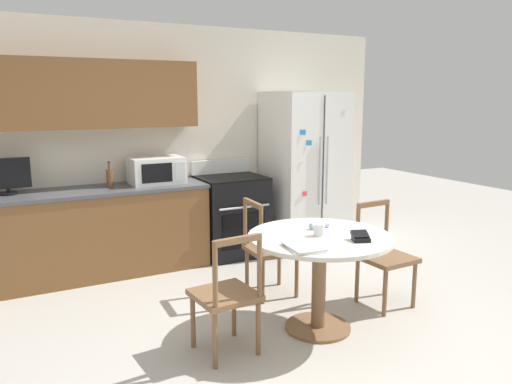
{
  "coord_description": "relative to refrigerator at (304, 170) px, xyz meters",
  "views": [
    {
      "loc": [
        -1.95,
        -2.83,
        1.81
      ],
      "look_at": [
        0.16,
        1.15,
        0.95
      ],
      "focal_mm": 35.0,
      "sensor_mm": 36.0,
      "label": 1
    }
  ],
  "objects": [
    {
      "name": "ground_plane",
      "position": [
        -1.38,
        -2.19,
        -0.93
      ],
      "size": [
        14.0,
        14.0,
        0.0
      ],
      "primitive_type": "plane",
      "color": "#B2ADA3"
    },
    {
      "name": "back_wall",
      "position": [
        -1.68,
        0.4,
        0.52
      ],
      "size": [
        5.2,
        0.44,
        2.6
      ],
      "color": "silver",
      "rests_on": "ground_plane"
    },
    {
      "name": "kitchen_counter",
      "position": [
        -2.46,
        0.1,
        -0.48
      ],
      "size": [
        2.27,
        0.64,
        0.9
      ],
      "color": "brown",
      "rests_on": "ground_plane"
    },
    {
      "name": "refrigerator",
      "position": [
        0.0,
        0.0,
        0.0
      ],
      "size": [
        0.86,
        0.8,
        1.87
      ],
      "color": "white",
      "rests_on": "ground_plane"
    },
    {
      "name": "oven_range",
      "position": [
        -0.95,
        0.07,
        -0.47
      ],
      "size": [
        0.73,
        0.68,
        1.08
      ],
      "color": "black",
      "rests_on": "ground_plane"
    },
    {
      "name": "microwave",
      "position": [
        -1.8,
        0.13,
        0.11
      ],
      "size": [
        0.56,
        0.4,
        0.28
      ],
      "color": "white",
      "rests_on": "kitchen_counter"
    },
    {
      "name": "countertop_tv",
      "position": [
        -3.23,
        0.17,
        0.15
      ],
      "size": [
        0.41,
        0.16,
        0.35
      ],
      "color": "black",
      "rests_on": "kitchen_counter"
    },
    {
      "name": "counter_bottle",
      "position": [
        -2.3,
        0.11,
        0.07
      ],
      "size": [
        0.07,
        0.07,
        0.27
      ],
      "color": "brown",
      "rests_on": "kitchen_counter"
    },
    {
      "name": "dining_table",
      "position": [
        -1.17,
        -2.0,
        -0.33
      ],
      "size": [
        1.11,
        1.11,
        0.77
      ],
      "color": "beige",
      "rests_on": "ground_plane"
    },
    {
      "name": "dining_chair_left",
      "position": [
        -1.96,
        -2.0,
        -0.5
      ],
      "size": [
        0.45,
        0.45,
        0.9
      ],
      "rotation": [
        0.0,
        0.0,
        6.36
      ],
      "color": "brown",
      "rests_on": "ground_plane"
    },
    {
      "name": "dining_chair_right",
      "position": [
        -0.38,
        -1.86,
        -0.5
      ],
      "size": [
        0.44,
        0.44,
        0.9
      ],
      "rotation": [
        0.0,
        0.0,
        3.18
      ],
      "color": "brown",
      "rests_on": "ground_plane"
    },
    {
      "name": "dining_chair_far",
      "position": [
        -1.17,
        -1.2,
        -0.5
      ],
      "size": [
        0.44,
        0.44,
        0.9
      ],
      "rotation": [
        0.0,
        0.0,
        4.66
      ],
      "color": "brown",
      "rests_on": "ground_plane"
    },
    {
      "name": "candle_glass",
      "position": [
        -1.19,
        -2.01,
        -0.13
      ],
      "size": [
        0.08,
        0.08,
        0.09
      ],
      "color": "silver",
      "rests_on": "dining_table"
    },
    {
      "name": "folded_napkin",
      "position": [
        -1.06,
        -1.83,
        -0.14
      ],
      "size": [
        0.17,
        0.06,
        0.05
      ],
      "color": "#A3BCDB",
      "rests_on": "dining_table"
    },
    {
      "name": "wallet",
      "position": [
        -1.0,
        -2.26,
        -0.14
      ],
      "size": [
        0.16,
        0.16,
        0.07
      ],
      "color": "black",
      "rests_on": "dining_table"
    },
    {
      "name": "mail_stack",
      "position": [
        -1.47,
        -2.23,
        -0.15
      ],
      "size": [
        0.29,
        0.35,
        0.02
      ],
      "color": "white",
      "rests_on": "dining_table"
    }
  ]
}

